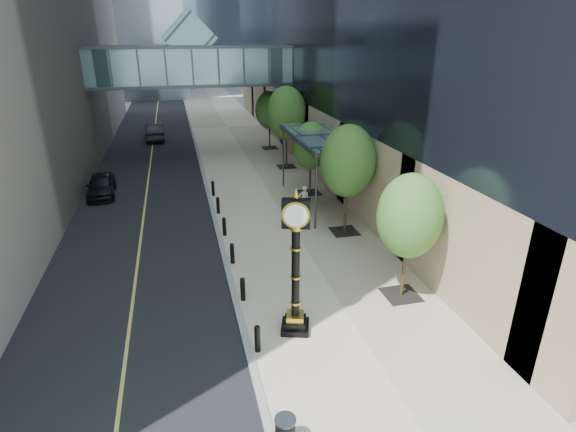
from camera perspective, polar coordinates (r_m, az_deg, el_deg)
The scene contains 12 objects.
ground at distance 15.65m, azimuth 7.10°, elevation -17.51°, with size 320.00×320.00×0.00m, color gray.
road at distance 52.14m, azimuth -16.59°, elevation 10.33°, with size 8.00×180.00×0.02m, color black.
sidewalk at distance 52.39m, azimuth -7.70°, elevation 11.12°, with size 8.00×180.00×0.06m, color #C6B598.
curb at distance 52.11m, azimuth -12.14°, elevation 10.77°, with size 0.25×180.00×0.07m, color gray.
skywalk at distance 39.22m, azimuth -12.19°, elevation 18.49°, with size 17.00×4.20×5.80m.
entrance_canopy at distance 27.04m, azimuth 3.93°, elevation 9.86°, with size 3.00×8.00×4.38m.
bollard_row at distance 22.32m, azimuth -7.62°, elevation -3.03°, with size 0.20×16.20×0.90m.
street_trees at distance 29.38m, azimuth 2.70°, elevation 10.13°, with size 3.04×28.50×6.25m.
street_clock at distance 15.45m, azimuth 0.97°, elevation -7.43°, with size 1.23×1.23×5.21m.
pedestrian at distance 26.27m, azimuth 2.05°, elevation 2.08°, with size 0.63×0.41×1.72m, color beige.
car_near at distance 31.86m, azimuth -22.64°, elevation 3.64°, with size 1.67×4.15×1.41m, color black.
car_far at distance 47.49m, azimuth -16.62°, elevation 10.25°, with size 1.73×4.97×1.64m, color black.
Camera 1 is at (-4.68, -11.12, 9.97)m, focal length 28.00 mm.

